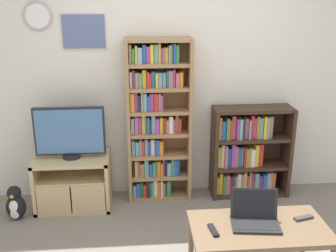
{
  "coord_description": "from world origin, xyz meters",
  "views": [
    {
      "loc": [
        -0.43,
        -2.43,
        2.12
      ],
      "look_at": [
        -0.15,
        0.91,
        1.02
      ],
      "focal_mm": 42.0,
      "sensor_mm": 36.0,
      "label": 1
    }
  ],
  "objects": [
    {
      "name": "television",
      "position": [
        -1.1,
        1.36,
        0.82
      ],
      "size": [
        0.7,
        0.18,
        0.54
      ],
      "color": "black",
      "rests_on": "tv_stand"
    },
    {
      "name": "coffee_table",
      "position": [
        0.49,
        0.12,
        0.4
      ],
      "size": [
        1.06,
        0.56,
        0.45
      ],
      "color": "brown",
      "rests_on": "ground_plane"
    },
    {
      "name": "remote_near_laptop",
      "position": [
        0.87,
        0.19,
        0.46
      ],
      "size": [
        0.17,
        0.08,
        0.02
      ],
      "rotation": [
        0.0,
        0.0,
        1.82
      ],
      "color": "#38383A",
      "rests_on": "coffee_table"
    },
    {
      "name": "wall_back",
      "position": [
        -0.01,
        1.68,
        1.31
      ],
      "size": [
        5.75,
        0.09,
        2.6
      ],
      "color": "silver",
      "rests_on": "ground_plane"
    },
    {
      "name": "laptop",
      "position": [
        0.46,
        0.17,
        0.51
      ],
      "size": [
        0.4,
        0.31,
        0.25
      ],
      "rotation": [
        0.0,
        0.0,
        -0.13
      ],
      "color": "#232326",
      "rests_on": "coffee_table"
    },
    {
      "name": "bookshelf_tall",
      "position": [
        -0.23,
        1.51,
        0.86
      ],
      "size": [
        0.67,
        0.27,
        1.74
      ],
      "color": "#9E754C",
      "rests_on": "ground_plane"
    },
    {
      "name": "bookshelf_short",
      "position": [
        0.76,
        1.5,
        0.48
      ],
      "size": [
        0.85,
        0.3,
        1.01
      ],
      "color": "#3D281E",
      "rests_on": "ground_plane"
    },
    {
      "name": "remote_far_from_laptop",
      "position": [
        0.12,
        0.08,
        0.46
      ],
      "size": [
        0.06,
        0.16,
        0.02
      ],
      "rotation": [
        0.0,
        0.0,
        0.13
      ],
      "color": "black",
      "rests_on": "coffee_table"
    },
    {
      "name": "penguin_figurine",
      "position": [
        -1.65,
        1.14,
        0.16
      ],
      "size": [
        0.19,
        0.17,
        0.36
      ],
      "color": "black",
      "rests_on": "ground_plane"
    },
    {
      "name": "tv_stand",
      "position": [
        -1.11,
        1.37,
        0.28
      ],
      "size": [
        0.76,
        0.49,
        0.55
      ],
      "color": "tan",
      "rests_on": "ground_plane"
    }
  ]
}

